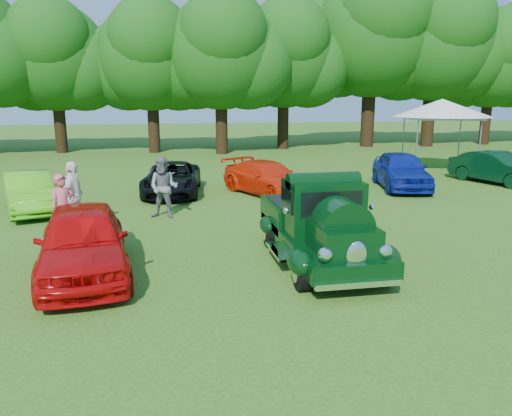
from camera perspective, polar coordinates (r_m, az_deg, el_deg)
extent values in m
plane|color=#295413|center=(10.43, -0.31, -7.86)|extent=(120.00, 120.00, 0.00)
cylinder|color=black|center=(9.67, 5.27, -7.25)|extent=(0.22, 0.75, 0.75)
cylinder|color=black|center=(10.24, 14.43, -6.46)|extent=(0.22, 0.75, 0.75)
cylinder|color=black|center=(12.34, 1.60, -2.77)|extent=(0.22, 0.75, 0.75)
cylinder|color=black|center=(12.79, 9.00, -2.36)|extent=(0.22, 0.75, 0.75)
cube|color=black|center=(11.24, 7.30, -3.62)|extent=(1.75, 4.57, 0.34)
cube|color=black|center=(9.89, 9.80, -3.53)|extent=(1.12, 1.47, 0.63)
cube|color=black|center=(10.93, 7.62, -0.03)|extent=(1.58, 1.17, 1.22)
cube|color=black|center=(10.37, 8.62, 0.46)|extent=(1.32, 0.06, 0.53)
cube|color=black|center=(12.45, 5.38, -0.61)|extent=(1.75, 2.08, 0.59)
cube|color=black|center=(12.39, 5.41, 0.67)|extent=(1.50, 1.83, 0.05)
ellipsoid|color=black|center=(9.59, 5.12, -6.18)|extent=(0.50, 0.87, 0.50)
ellipsoid|color=black|center=(10.19, 14.65, -5.42)|extent=(0.50, 0.87, 0.50)
ellipsoid|color=black|center=(12.28, 1.33, -1.96)|extent=(0.39, 0.73, 0.43)
ellipsoid|color=black|center=(12.77, 9.28, -1.56)|extent=(0.39, 0.73, 0.43)
ellipsoid|color=white|center=(9.25, 11.42, -5.53)|extent=(0.41, 0.13, 0.60)
sphere|color=white|center=(9.10, 7.93, -5.30)|extent=(0.28, 0.28, 0.28)
sphere|color=white|center=(9.51, 14.46, -4.78)|extent=(0.28, 0.28, 0.28)
cube|color=white|center=(9.27, 11.64, -8.56)|extent=(1.64, 0.11, 0.11)
cube|color=white|center=(13.53, 4.13, -1.28)|extent=(1.64, 0.11, 0.11)
imported|color=#B50708|center=(10.89, -19.18, -3.59)|extent=(2.31, 4.55, 1.49)
imported|color=#45AB16|center=(17.59, -24.53, 1.63)|extent=(2.51, 4.11, 1.28)
imported|color=black|center=(19.20, -9.58, 3.35)|extent=(2.50, 4.57, 1.21)
imported|color=red|center=(18.93, 1.28, 3.45)|extent=(3.41, 4.63, 1.25)
imported|color=navy|center=(21.00, 16.25, 4.19)|extent=(2.71, 4.66, 1.49)
imported|color=black|center=(23.67, 25.89, 4.16)|extent=(2.55, 4.34, 1.35)
imported|color=#BE4E57|center=(13.44, -21.14, -0.10)|extent=(0.77, 0.71, 1.77)
imported|color=slate|center=(15.45, -10.50, 2.30)|extent=(1.09, 0.97, 1.87)
imported|color=white|center=(14.56, -20.16, 1.24)|extent=(0.72, 1.21, 1.94)
cube|color=silver|center=(26.44, 20.40, 9.64)|extent=(3.91, 3.91, 0.13)
cone|color=silver|center=(26.43, 20.48, 10.68)|extent=(5.73, 5.73, 0.85)
cylinder|color=slate|center=(24.77, 17.86, 6.56)|extent=(0.06, 0.06, 2.56)
cylinder|color=slate|center=(27.56, 16.45, 7.22)|extent=(0.06, 0.06, 2.56)
cylinder|color=slate|center=(25.61, 24.17, 6.25)|extent=(0.06, 0.06, 2.56)
cylinder|color=slate|center=(28.33, 22.19, 6.94)|extent=(0.06, 0.06, 2.56)
cylinder|color=black|center=(35.45, -21.48, 8.89)|extent=(0.74, 0.74, 3.70)
sphere|color=#10490F|center=(35.49, -22.05, 15.69)|extent=(6.77, 6.77, 6.77)
cylinder|color=black|center=(33.88, -11.62, 9.38)|extent=(0.74, 0.74, 3.72)
sphere|color=#10490F|center=(33.92, -11.95, 16.54)|extent=(6.80, 6.80, 6.80)
cylinder|color=black|center=(32.52, -3.96, 9.58)|extent=(0.77, 0.77, 3.84)
sphere|color=#10490F|center=(32.58, -4.08, 17.29)|extent=(7.02, 7.02, 7.02)
cylinder|color=black|center=(35.64, 3.11, 9.91)|extent=(0.78, 0.78, 3.89)
sphere|color=#10490F|center=(35.70, 3.19, 17.03)|extent=(7.11, 7.11, 7.11)
cylinder|color=black|center=(38.15, 12.67, 10.52)|extent=(0.97, 0.97, 4.85)
sphere|color=#10490F|center=(38.37, 13.09, 18.79)|extent=(8.86, 8.86, 8.86)
cylinder|color=black|center=(39.56, 19.10, 9.98)|extent=(0.91, 0.91, 4.54)
sphere|color=#10490F|center=(39.72, 19.67, 17.45)|extent=(8.30, 8.30, 8.30)
cylinder|color=black|center=(42.74, 24.76, 9.19)|extent=(0.76, 0.76, 3.82)
sphere|color=#10490F|center=(42.78, 25.31, 15.01)|extent=(6.99, 6.99, 6.99)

